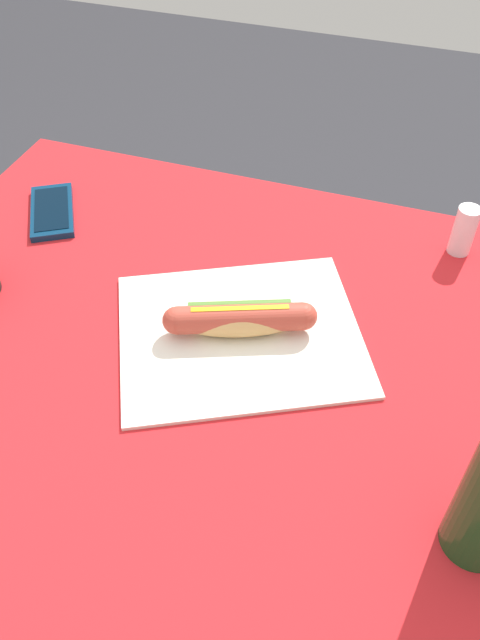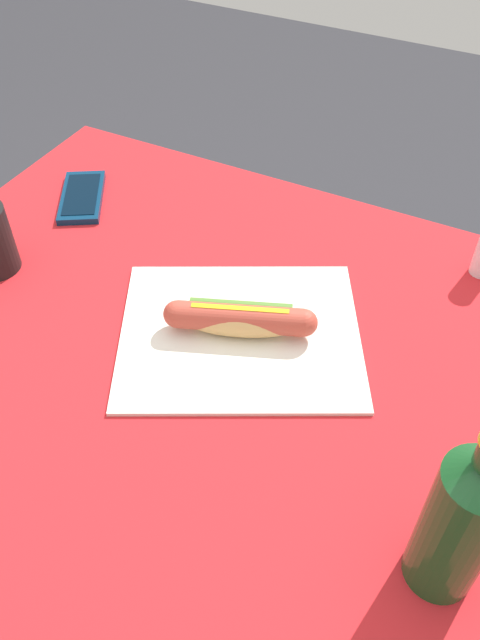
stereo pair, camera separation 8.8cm
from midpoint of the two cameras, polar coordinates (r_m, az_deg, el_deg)
ground_plane at (r=1.50m, az=-1.30°, el=-21.33°), size 6.00×6.00×0.00m
dining_table at (r=0.99m, az=-1.85°, el=-7.87°), size 0.99×0.87×0.73m
paper_wrapper at (r=0.89m, az=2.80°, el=-1.36°), size 0.43×0.40×0.01m
hot_dog at (r=0.88m, az=2.87°, el=-0.03°), size 0.20×0.10×0.05m
cell_phone at (r=1.17m, az=-11.89°, el=10.67°), size 0.14×0.16×0.01m
soda_bottle at (r=0.66m, az=23.06°, el=-16.50°), size 0.07×0.07×0.25m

